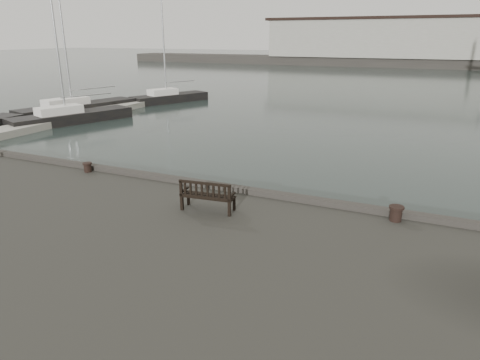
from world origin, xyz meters
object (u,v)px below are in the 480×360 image
object	(u,v)px
bollard_left	(88,167)
bollard_right	(396,214)
yacht_b	(78,110)
yacht_d	(170,100)
yacht_c	(72,120)
bench	(208,201)

from	to	relation	value
bollard_left	bollard_right	distance (m)	11.01
yacht_b	yacht_d	bearing A→B (deg)	81.57
bollard_left	yacht_c	size ratio (longest dim) A/B	0.03
yacht_b	bollard_right	bearing A→B (deg)	-16.76
bollard_right	yacht_b	size ratio (longest dim) A/B	0.03
bollard_left	bollard_right	xyz separation A→B (m)	(11.01, 0.00, 0.03)
bollard_right	yacht_c	xyz separation A→B (m)	(-25.07, 13.23, -1.53)
bollard_right	yacht_b	xyz separation A→B (m)	(-28.03, 16.94, -1.53)
bollard_right	yacht_b	distance (m)	32.79
bollard_right	yacht_c	bearing A→B (deg)	152.18
bollard_left	yacht_b	bearing A→B (deg)	135.13
bollard_left	yacht_c	bearing A→B (deg)	136.75
bollard_left	yacht_d	size ratio (longest dim) A/B	0.03
bollard_left	bench	bearing A→B (deg)	-14.03
bench	bollard_left	world-z (taller)	bench
bench	yacht_b	distance (m)	29.47
bollard_right	yacht_c	size ratio (longest dim) A/B	0.03
yacht_d	yacht_b	bearing A→B (deg)	-88.62
bollard_right	yacht_b	bearing A→B (deg)	148.85
bollard_left	yacht_c	distance (m)	19.36
bench	yacht_b	xyz separation A→B (m)	(-22.94, 18.42, -1.60)
bollard_left	yacht_d	xyz separation A→B (m)	(-13.26, 25.88, -1.51)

